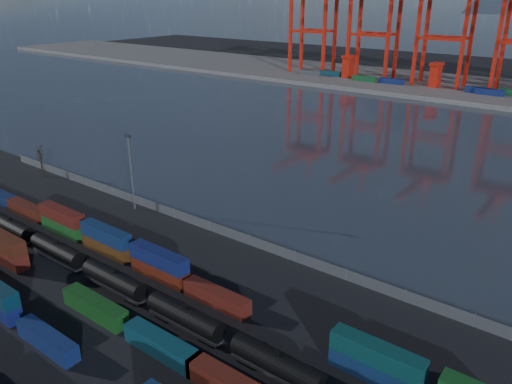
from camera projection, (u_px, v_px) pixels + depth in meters
The scene contains 13 objects.
ground at pixel (130, 318), 72.06m from camera, with size 700.00×700.00×0.00m, color black.
harbor_water at pixel (407, 148), 149.43m from camera, with size 700.00×700.00×0.00m, color #29313C.
far_quay at pixel (496, 92), 226.44m from camera, with size 700.00×70.00×2.00m, color #514F4C.
container_row_south at pixel (64, 347), 63.09m from camera, with size 137.88×2.28×4.86m.
container_row_mid at pixel (151, 336), 65.38m from camera, with size 141.45×2.49×5.30m.
container_row_north at pixel (163, 268), 80.91m from camera, with size 141.83×2.37×5.05m.
tanker_string at pixel (147, 298), 73.36m from camera, with size 121.52×2.80×4.00m.
waterfront_fence at pixel (249, 240), 92.31m from camera, with size 160.12×0.12×2.20m.
bare_tree at pixel (41, 161), 125.45m from camera, with size 2.19×2.14×8.27m.
yard_light_mast at pixel (131, 168), 104.56m from camera, with size 1.60×0.40×16.60m.
gantry_cranes at pixel (489, 5), 211.86m from camera, with size 198.79×45.69×61.87m.
quay_containers at pixel (462, 89), 221.03m from camera, with size 172.58×10.99×2.60m.
straddle_carriers at pixel (487, 79), 217.91m from camera, with size 140.00×7.00×11.10m.
Camera 1 is at (50.76, -36.62, 44.02)m, focal length 35.00 mm.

